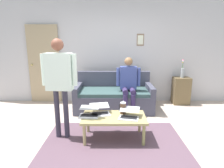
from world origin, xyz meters
TOP-DOWN VIEW (x-y plane):
  - ground_plane at (0.00, 0.00)m, footprint 7.68×7.68m
  - area_rug at (-0.06, 0.04)m, footprint 2.32×1.43m
  - back_wall at (-0.00, -2.20)m, footprint 7.04×0.11m
  - interior_door at (1.79, -2.11)m, footprint 0.82×0.09m
  - couch at (-0.07, -1.52)m, footprint 1.84×0.92m
  - coffee_table at (-0.06, -0.06)m, footprint 1.07×0.58m
  - laptop_left at (-0.30, -0.02)m, footprint 0.39×0.40m
  - laptop_center at (0.19, -0.19)m, footprint 0.39×0.41m
  - laptop_right at (0.37, -0.11)m, footprint 0.34×0.35m
  - french_press at (-0.21, -0.19)m, footprint 0.12×0.10m
  - side_shelf at (-1.85, -1.91)m, footprint 0.42×0.32m
  - flower_vase at (-1.84, -1.91)m, footprint 0.08×0.09m
  - person_standing at (0.84, -0.12)m, footprint 0.59×0.21m
  - person_seated at (-0.40, -1.30)m, footprint 0.55×0.51m

SIDE VIEW (x-z plane):
  - ground_plane at x=0.00m, z-range 0.00..0.00m
  - area_rug at x=-0.06m, z-range 0.00..0.01m
  - couch at x=-0.07m, z-range -0.14..0.74m
  - side_shelf at x=-1.85m, z-range 0.00..0.71m
  - coffee_table at x=-0.06m, z-range 0.16..0.56m
  - laptop_left at x=-0.30m, z-range 0.38..0.52m
  - laptop_right at x=0.37m, z-range 0.39..0.51m
  - laptop_center at x=0.19m, z-range 0.38..0.52m
  - french_press at x=-0.21m, z-range 0.39..0.63m
  - person_seated at x=-0.40m, z-range 0.09..1.37m
  - flower_vase at x=-1.84m, z-range 0.63..1.10m
  - interior_door at x=1.79m, z-range 0.00..2.05m
  - person_standing at x=0.84m, z-range 0.24..1.92m
  - back_wall at x=0.00m, z-range 0.00..2.70m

